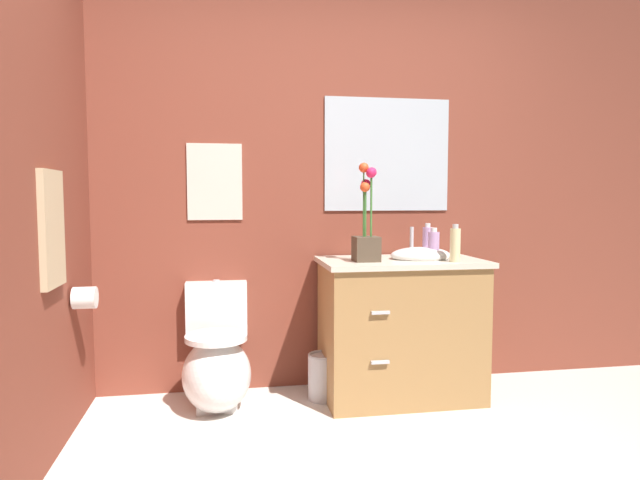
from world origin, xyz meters
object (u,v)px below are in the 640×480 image
wall_mirror (387,155)px  vanity_cabinet (401,327)px  trash_bin (323,376)px  toilet (217,365)px  wall_poster (215,182)px  hanging_towel (52,229)px  flower_vase (366,231)px  hand_wash_bottle (427,241)px  toilet_paper_roll (85,298)px  lotion_bottle (455,244)px  soap_bottle (434,245)px

wall_mirror → vanity_cabinet: bearing=-89.4°
trash_bin → toilet: bearing=-178.7°
wall_poster → hanging_towel: (-0.70, -0.77, -0.23)m
toilet → wall_mirror: 1.63m
flower_vase → trash_bin: 0.89m
vanity_cabinet → hand_wash_bottle: hand_wash_bottle is taller
vanity_cabinet → wall_mirror: size_ratio=1.25×
wall_poster → flower_vase: bearing=-22.9°
vanity_cabinet → hanging_towel: size_ratio=1.93×
vanity_cabinet → toilet_paper_roll: size_ratio=9.11×
wall_mirror → toilet_paper_roll: size_ratio=7.27×
vanity_cabinet → trash_bin: size_ratio=3.69×
hand_wash_bottle → wall_poster: size_ratio=0.45×
flower_vase → wall_mirror: bearing=57.7°
flower_vase → hanging_towel: bearing=-165.0°
lotion_bottle → wall_poster: size_ratio=0.47×
toilet_paper_roll → soap_bottle: bearing=4.0°
flower_vase → wall_poster: bearing=157.1°
lotion_bottle → hanging_towel: size_ratio=0.41×
toilet → wall_poster: (-0.00, 0.27, 1.03)m
soap_bottle → hanging_towel: (-1.95, -0.44, 0.14)m
lotion_bottle → trash_bin: bearing=163.2°
vanity_cabinet → toilet_paper_roll: (-1.71, -0.17, 0.26)m
lotion_bottle → toilet_paper_roll: lotion_bottle is taller
hanging_towel → wall_poster: bearing=47.8°
flower_vase → soap_bottle: bearing=3.4°
wall_poster → vanity_cabinet: bearing=-15.4°
hanging_towel → toilet_paper_roll: bearing=79.8°
flower_vase → wall_poster: size_ratio=1.22×
lotion_bottle → toilet: bearing=171.4°
wall_poster → wall_mirror: 1.08m
trash_bin → toilet_paper_roll: bearing=-170.5°
hand_wash_bottle → hanging_towel: bearing=-163.6°
lotion_bottle → hand_wash_bottle: 0.28m
toilet → wall_mirror: bearing=14.1°
vanity_cabinet → hand_wash_bottle: bearing=27.7°
lotion_bottle → hand_wash_bottle: size_ratio=1.04×
toilet → wall_mirror: size_ratio=0.86×
vanity_cabinet → toilet_paper_roll: 1.74m
soap_bottle → flower_vase: bearing=-176.6°
wall_poster → toilet_paper_roll: (-0.64, -0.46, -0.60)m
soap_bottle → wall_poster: bearing=165.2°
soap_bottle → lotion_bottle: (0.07, -0.14, 0.01)m
toilet → wall_poster: wall_poster is taller
soap_bottle → wall_poster: 1.35m
trash_bin → lotion_bottle: bearing=-16.8°
trash_bin → toilet_paper_roll: 1.38m
trash_bin → hanging_towel: 1.68m
lotion_bottle → wall_poster: bearing=160.5°
vanity_cabinet → toilet_paper_roll: bearing=-174.3°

